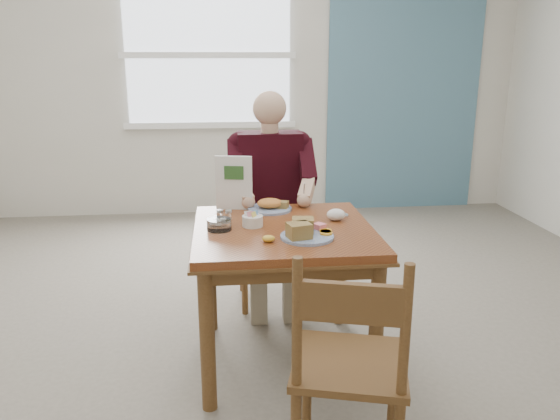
{
  "coord_description": "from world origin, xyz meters",
  "views": [
    {
      "loc": [
        -0.3,
        -2.62,
        1.58
      ],
      "look_at": [
        -0.02,
        0.0,
        0.84
      ],
      "focal_mm": 35.0,
      "sensor_mm": 36.0,
      "label": 1
    }
  ],
  "objects": [
    {
      "name": "near_plate",
      "position": [
        0.08,
        -0.17,
        0.78
      ],
      "size": [
        0.28,
        0.28,
        0.09
      ],
      "color": "white",
      "rests_on": "table"
    },
    {
      "name": "accent_panel",
      "position": [
        1.6,
        2.98,
        1.4
      ],
      "size": [
        1.6,
        0.02,
        2.8
      ],
      "primitive_type": "cube",
      "color": "slate",
      "rests_on": "ground"
    },
    {
      "name": "napkin",
      "position": [
        0.29,
        0.09,
        0.78
      ],
      "size": [
        0.11,
        0.09,
        0.06
      ],
      "primitive_type": "ellipsoid",
      "rotation": [
        0.0,
        0.0,
        0.16
      ],
      "color": "white",
      "rests_on": "table"
    },
    {
      "name": "lemon_wedge",
      "position": [
        -0.1,
        -0.22,
        0.77
      ],
      "size": [
        0.07,
        0.05,
        0.03
      ],
      "primitive_type": "ellipsoid",
      "rotation": [
        0.0,
        0.0,
        -0.22
      ],
      "color": "yellow",
      "rests_on": "table"
    },
    {
      "name": "chair_near",
      "position": [
        0.14,
        -0.88,
        0.48
      ],
      "size": [
        0.52,
        0.52,
        0.95
      ],
      "color": "brown",
      "rests_on": "ground"
    },
    {
      "name": "menu",
      "position": [
        -0.24,
        0.37,
        0.9
      ],
      "size": [
        0.21,
        0.06,
        0.3
      ],
      "color": "white",
      "rests_on": "table"
    },
    {
      "name": "creamer",
      "position": [
        -0.32,
        -0.01,
        0.78
      ],
      "size": [
        0.14,
        0.14,
        0.06
      ],
      "color": "white",
      "rests_on": "table"
    },
    {
      "name": "caddy",
      "position": [
        -0.15,
        0.04,
        0.78
      ],
      "size": [
        0.14,
        0.14,
        0.08
      ],
      "color": "white",
      "rests_on": "table"
    },
    {
      "name": "chair_far",
      "position": [
        0.0,
        0.8,
        0.48
      ],
      "size": [
        0.42,
        0.42,
        0.95
      ],
      "color": "brown",
      "rests_on": "ground"
    },
    {
      "name": "window",
      "position": [
        -0.4,
        2.97,
        1.6
      ],
      "size": [
        1.72,
        0.04,
        1.42
      ],
      "color": "white",
      "rests_on": "wall_back"
    },
    {
      "name": "table",
      "position": [
        0.0,
        0.0,
        0.64
      ],
      "size": [
        0.92,
        0.92,
        0.75
      ],
      "color": "brown",
      "rests_on": "ground"
    },
    {
      "name": "metal_dish",
      "position": [
        0.33,
        0.17,
        0.75
      ],
      "size": [
        0.09,
        0.09,
        0.01
      ],
      "primitive_type": "cylinder",
      "rotation": [
        0.0,
        0.0,
        -0.27
      ],
      "color": "silver",
      "rests_on": "table"
    },
    {
      "name": "floor",
      "position": [
        0.0,
        0.0,
        0.0
      ],
      "size": [
        6.0,
        6.0,
        0.0
      ],
      "primitive_type": "plane",
      "color": "#645D51",
      "rests_on": "ground"
    },
    {
      "name": "shakers",
      "position": [
        -0.3,
        0.09,
        0.79
      ],
      "size": [
        0.09,
        0.06,
        0.08
      ],
      "color": "white",
      "rests_on": "table"
    },
    {
      "name": "far_plate",
      "position": [
        -0.03,
        0.33,
        0.77
      ],
      "size": [
        0.32,
        0.32,
        0.07
      ],
      "color": "white",
      "rests_on": "table"
    },
    {
      "name": "diner",
      "position": [
        0.0,
        0.71,
        0.81
      ],
      "size": [
        0.53,
        0.56,
        1.39
      ],
      "color": "gray",
      "rests_on": "chair_far"
    },
    {
      "name": "wall_back",
      "position": [
        0.0,
        3.0,
        1.4
      ],
      "size": [
        5.5,
        0.0,
        5.5
      ],
      "primitive_type": "plane",
      "rotation": [
        1.57,
        0.0,
        0.0
      ],
      "color": "beige",
      "rests_on": "ground"
    }
  ]
}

